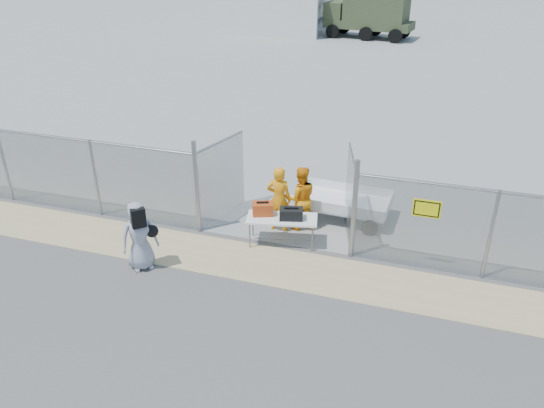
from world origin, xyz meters
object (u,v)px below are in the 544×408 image
(security_worker_left, at_px, (279,199))
(visitor, at_px, (139,236))
(folding_table, at_px, (282,231))
(utility_trailer, at_px, (344,205))
(security_worker_right, at_px, (300,198))

(security_worker_left, relative_size, visitor, 1.06)
(folding_table, distance_m, utility_trailer, 2.20)
(folding_table, xyz_separation_m, security_worker_left, (-0.28, 0.66, 0.52))
(security_worker_left, xyz_separation_m, utility_trailer, (1.49, 1.18, -0.51))
(security_worker_left, height_order, utility_trailer, security_worker_left)
(security_worker_left, bearing_deg, utility_trailer, -142.74)
(folding_table, xyz_separation_m, security_worker_right, (0.22, 0.91, 0.51))
(security_worker_right, bearing_deg, security_worker_left, 3.31)
(folding_table, height_order, utility_trailer, utility_trailer)
(visitor, height_order, utility_trailer, visitor)
(visitor, bearing_deg, utility_trailer, 0.88)
(visitor, distance_m, utility_trailer, 5.57)
(folding_table, bearing_deg, security_worker_left, 101.05)
(visitor, bearing_deg, security_worker_right, 1.21)
(security_worker_right, distance_m, utility_trailer, 1.44)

